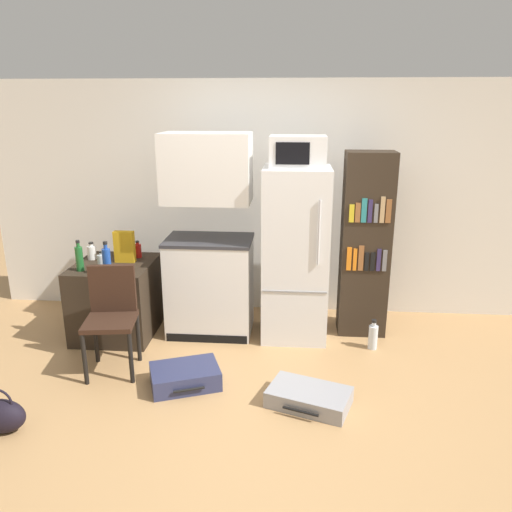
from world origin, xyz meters
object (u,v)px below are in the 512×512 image
side_table (117,298)px  bookshelf (365,246)px  bottle_clear_short (102,261)px  cereal_box (124,247)px  microwave (298,152)px  suitcase_large_flat (185,376)px  bottle_blue_soda (107,261)px  kitchen_hutch (209,245)px  suitcase_small_flat (309,397)px  handbag (0,415)px  bottle_ketchup_red (138,250)px  chair (112,309)px  refrigerator (295,255)px  water_bottle_front (373,336)px  bottle_green_tall (79,258)px  bottle_milk_white (92,252)px

side_table → bookshelf: 2.44m
bottle_clear_short → cereal_box: (0.16, 0.17, 0.09)m
microwave → suitcase_large_flat: (-0.86, -1.00, -1.68)m
bookshelf → bottle_blue_soda: 2.37m
kitchen_hutch → bookshelf: 1.48m
suitcase_small_flat → handbag: 2.17m
bottle_ketchup_red → suitcase_large_flat: bearing=-58.3°
bottle_clear_short → handbag: size_ratio=0.42×
kitchen_hutch → bookshelf: (1.47, 0.11, -0.00)m
chair → refrigerator: bearing=18.5°
bottle_ketchup_red → handbag: bottle_ketchup_red is taller
kitchen_hutch → suitcase_large_flat: 1.30m
bottle_clear_short → suitcase_large_flat: 1.40m
refrigerator → water_bottle_front: bearing=-18.5°
chair → suitcase_large_flat: 0.83m
refrigerator → bottle_green_tall: bearing=-170.3°
bookshelf → bottle_ketchup_red: bookshelf is taller
refrigerator → microwave: size_ratio=3.29×
bookshelf → handbag: size_ratio=4.88×
cereal_box → kitchen_hutch: bearing=4.4°
kitchen_hutch → chair: 1.10m
bookshelf → chair: 2.37m
microwave → suitcase_large_flat: 2.14m
bottle_clear_short → bottle_green_tall: size_ratio=0.53×
bottle_blue_soda → suitcase_small_flat: bottle_blue_soda is taller
handbag → suitcase_large_flat: bearing=31.1°
bookshelf → bottle_clear_short: bookshelf is taller
handbag → microwave: bearing=40.2°
refrigerator → suitcase_large_flat: (-0.86, -1.00, -0.74)m
bottle_milk_white → chair: 0.93m
microwave → bottle_ketchup_red: size_ratio=2.95×
microwave → bookshelf: bearing=11.4°
bottle_ketchup_red → cereal_box: 0.19m
bottle_blue_soda → suitcase_small_flat: size_ratio=0.45×
bottle_blue_soda → bottle_green_tall: 0.31m
bottle_green_tall → bottle_clear_short: bearing=34.9°
bottle_green_tall → bookshelf: bearing=10.1°
microwave → water_bottle_front: (0.73, -0.24, -1.64)m
kitchen_hutch → cereal_box: size_ratio=6.40×
microwave → chair: size_ratio=0.56×
microwave → bottle_blue_soda: size_ratio=1.62×
bottle_clear_short → bottle_milk_white: (-0.19, 0.23, 0.01)m
refrigerator → bottle_clear_short: bearing=-173.0°
cereal_box → suitcase_large_flat: size_ratio=0.48×
side_table → bottle_clear_short: bottle_clear_short is taller
bookshelf → chair: bookshelf is taller
bottle_green_tall → cereal_box: bearing=41.8°
refrigerator → water_bottle_front: size_ratio=5.70×
bottle_green_tall → chair: bearing=-44.8°
chair → suitcase_large_flat: chair is taller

